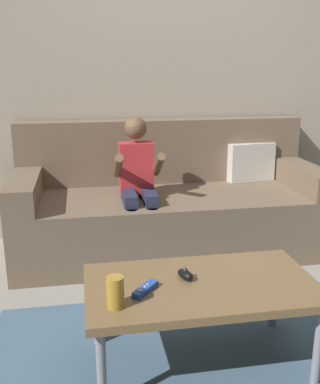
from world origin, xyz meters
TOP-DOWN VIEW (x-y plane):
  - ground_plane at (0.00, 0.00)m, footprint 9.71×9.71m
  - wall_back at (0.00, 1.61)m, footprint 4.85×0.05m
  - couch at (-0.09, 1.22)m, footprint 2.05×0.80m
  - person_seated_on_couch at (-0.33, 1.04)m, footprint 0.30×0.37m
  - coffee_table at (-0.21, -0.05)m, footprint 0.95×0.52m
  - area_rug at (-0.21, -0.05)m, footprint 1.83×1.17m
  - game_remote_blue_near_edge at (-0.45, -0.09)m, footprint 0.12×0.13m
  - nunchuk_black at (-0.27, -0.01)m, footprint 0.08×0.10m
  - soda_can at (-0.57, -0.18)m, footprint 0.07×0.07m

SIDE VIEW (x-z plane):
  - ground_plane at x=0.00m, z-range 0.00..0.00m
  - area_rug at x=-0.21m, z-range 0.00..0.01m
  - couch at x=-0.09m, z-range -0.13..0.73m
  - coffee_table at x=-0.21m, z-range 0.16..0.54m
  - game_remote_blue_near_edge at x=-0.45m, z-range 0.38..0.41m
  - nunchuk_black at x=-0.27m, z-range 0.38..0.43m
  - soda_can at x=-0.57m, z-range 0.38..0.50m
  - person_seated_on_couch at x=-0.33m, z-range 0.07..1.00m
  - wall_back at x=0.00m, z-range 0.00..2.50m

